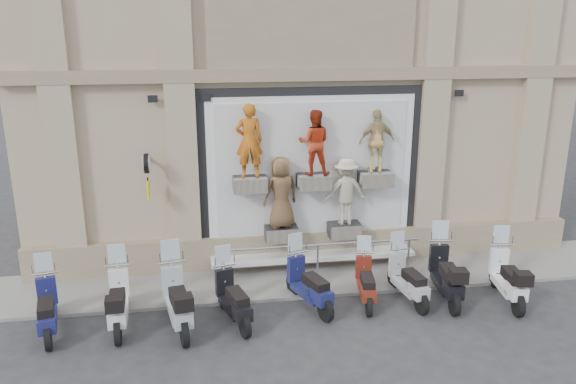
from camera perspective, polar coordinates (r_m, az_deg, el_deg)
name	(u,v)px	position (r m, az deg, el deg)	size (l,w,h in m)	color
ground	(337,320)	(12.14, 5.01, -12.80)	(90.00, 90.00, 0.00)	#2E2E30
sidewalk	(317,276)	(13.94, 2.92, -8.53)	(16.00, 2.20, 0.08)	gray
building	(285,24)	(17.47, -0.26, 16.67)	(14.00, 8.60, 12.00)	tan
shop_vitrine	(314,178)	(13.76, 2.64, 1.42)	(5.60, 0.83, 4.30)	black
guard_rail	(318,262)	(13.68, 3.03, -7.09)	(5.06, 0.10, 0.93)	#9EA0A5
clock_sign_bracket	(147,170)	(13.16, -14.12, 2.22)	(0.10, 0.80, 1.02)	black
scooter_a	(46,299)	(12.27, -23.40, -9.94)	(0.54, 1.84, 1.50)	#171952
scooter_b	(117,292)	(12.00, -16.95, -9.65)	(0.56, 1.93, 1.57)	silver
scooter_c	(177,290)	(11.66, -11.23, -9.73)	(0.60, 2.06, 1.67)	#A6AEB4
scooter_d	(233,289)	(11.74, -5.62, -9.79)	(0.53, 1.83, 1.49)	black
scooter_e	(309,275)	(12.26, 2.15, -8.45)	(0.55, 1.87, 1.52)	#151A4C
scooter_f	(366,274)	(12.62, 7.95, -8.23)	(0.49, 1.69, 1.38)	maroon
scooter_g	(408,271)	(12.84, 12.13, -7.83)	(0.52, 1.78, 1.45)	#A2A5A9
scooter_h	(447,265)	(13.07, 15.80, -7.18)	(0.59, 2.02, 1.64)	black
scooter_i	(509,268)	(13.44, 21.50, -7.23)	(0.56, 1.93, 1.57)	white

